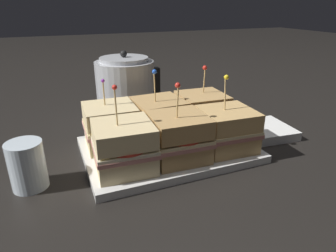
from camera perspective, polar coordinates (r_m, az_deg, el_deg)
ground_plane at (r=0.73m, az=0.00°, el=-5.09°), size 6.00×6.00×0.00m
serving_platter at (r=0.72m, az=0.00°, el=-4.46°), size 0.39×0.27×0.02m
sandwich_front_left at (r=0.61m, az=-8.37°, el=-3.92°), size 0.13×0.13×0.18m
sandwich_front_center at (r=0.65m, az=2.15°, el=-2.11°), size 0.13×0.13×0.17m
sandwich_front_right at (r=0.71m, az=11.13°, el=-0.60°), size 0.13×0.13×0.17m
sandwich_back_left at (r=0.72m, az=-10.88°, el=0.11°), size 0.13×0.13×0.16m
sandwich_back_center at (r=0.75m, az=-1.82°, el=1.40°), size 0.13×0.13×0.18m
sandwich_back_right at (r=0.80m, az=6.43°, el=2.66°), size 0.13×0.13×0.17m
kettle_steel at (r=0.93m, az=-8.04°, el=7.04°), size 0.20×0.18×0.21m
drinking_glass at (r=0.64m, az=-25.24°, el=-6.79°), size 0.07×0.07×0.10m
napkin_stack at (r=0.86m, az=17.75°, el=-0.76°), size 0.15×0.15×0.02m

